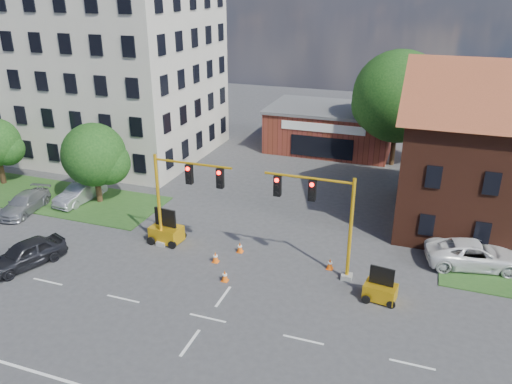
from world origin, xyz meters
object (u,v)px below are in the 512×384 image
pickup_white (475,254)px  trailer_west (166,232)px  signal_mast_west (181,193)px  signal_mast_east (322,213)px  trailer_east (380,290)px  sedan_dark (26,254)px

pickup_white → trailer_west: bearing=88.9°
signal_mast_west → trailer_west: signal_mast_west is taller
signal_mast_west → signal_mast_east: same height
signal_mast_east → trailer_west: (-10.27, 0.51, -3.21)m
signal_mast_west → signal_mast_east: (8.71, 0.00, 0.00)m
trailer_east → pickup_white: trailer_east is taller
trailer_west → sedan_dark: trailer_west is taller
signal_mast_west → trailer_east: bearing=-6.6°
pickup_white → sedan_dark: sedan_dark is taller
signal_mast_west → sedan_dark: signal_mast_west is taller
trailer_west → sedan_dark: (-6.45, -5.43, 0.08)m
signal_mast_west → trailer_west: 3.61m
signal_mast_west → trailer_east: 12.90m
trailer_east → sedan_dark: (-20.39, -3.48, 0.20)m
signal_mast_east → pickup_white: 9.93m
trailer_west → pickup_white: trailer_west is taller
signal_mast_west → signal_mast_east: size_ratio=1.00×
signal_mast_west → trailer_east: size_ratio=3.27×
trailer_west → pickup_white: bearing=16.4°
trailer_west → signal_mast_west: bearing=-12.1°
signal_mast_east → trailer_east: signal_mast_east is taller
signal_mast_west → pickup_white: bearing=13.0°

